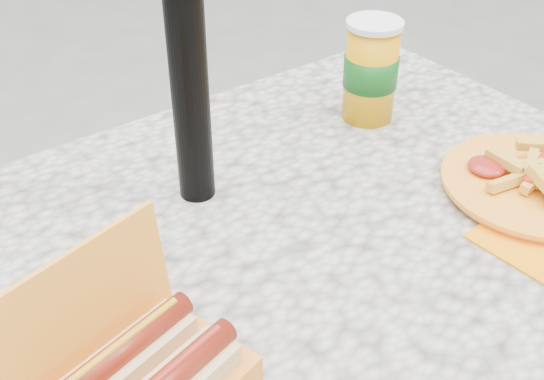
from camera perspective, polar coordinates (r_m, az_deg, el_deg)
picnic_table at (r=0.94m, az=-0.63°, el=-10.15°), size 1.20×0.80×0.75m
fries_plate at (r=1.03m, az=21.28°, el=0.24°), size 0.29×0.35×0.05m
soda_cup at (r=1.13m, az=8.26°, el=9.86°), size 0.09×0.09×0.17m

